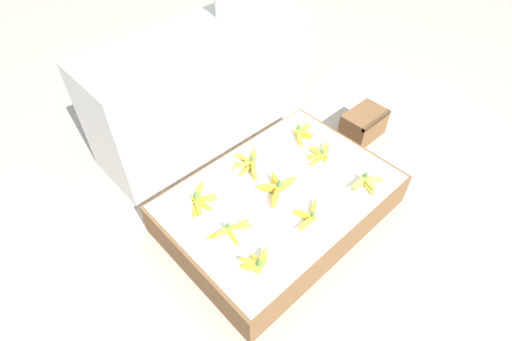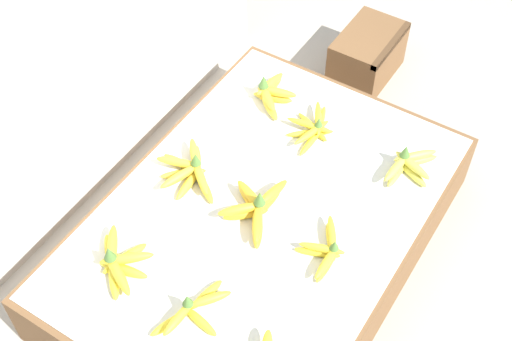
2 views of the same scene
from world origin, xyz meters
name	(u,v)px [view 2 (image 2 of 2)]	position (x,y,z in m)	size (l,w,h in m)	color
ground_plane	(261,253)	(0.00, 0.00, 0.00)	(10.00, 10.00, 0.00)	#A89E8E
display_platform	(262,234)	(0.00, 0.00, 0.11)	(1.30, 0.90, 0.22)	brown
back_vendor_table	(64,41)	(0.15, 0.89, 0.39)	(1.50, 0.52, 0.79)	beige
wooden_crate	(367,55)	(0.97, 0.11, 0.10)	(0.31, 0.21, 0.20)	brown
banana_bunch_front_midleft	(326,250)	(-0.03, -0.24, 0.25)	(0.22, 0.14, 0.08)	yellow
banana_bunch_front_midright	(408,164)	(0.39, -0.30, 0.25)	(0.22, 0.15, 0.10)	gold
banana_bunch_middle_left	(193,310)	(-0.40, -0.03, 0.25)	(0.25, 0.16, 0.09)	yellow
banana_bunch_middle_midleft	(255,208)	(-0.02, 0.01, 0.26)	(0.26, 0.19, 0.11)	gold
banana_bunch_middle_midright	(314,128)	(0.38, 0.03, 0.25)	(0.25, 0.16, 0.08)	yellow
banana_bunch_back_left	(118,262)	(-0.39, 0.24, 0.25)	(0.21, 0.22, 0.11)	yellow
banana_bunch_back_midleft	(190,171)	(0.00, 0.27, 0.25)	(0.24, 0.25, 0.10)	gold
banana_bunch_back_midright	(271,93)	(0.43, 0.23, 0.26)	(0.21, 0.16, 0.11)	gold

